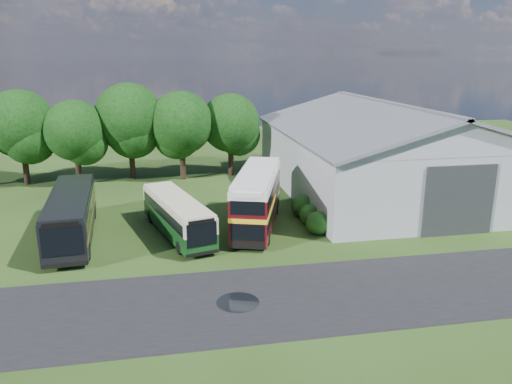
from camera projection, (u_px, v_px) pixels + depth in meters
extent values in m
plane|color=#1E3210|center=(256.00, 275.00, 28.58)|extent=(120.00, 120.00, 0.00)
cube|color=black|center=(322.00, 295.00, 26.27)|extent=(60.00, 8.00, 0.02)
cylinder|color=black|center=(238.00, 302.00, 25.47)|extent=(2.20, 2.20, 0.01)
cube|color=gray|center=(384.00, 161.00, 45.67)|extent=(18.00, 24.00, 5.50)
cube|color=#2D3033|center=(459.00, 201.00, 34.30)|extent=(5.20, 0.18, 5.00)
cylinder|color=black|center=(26.00, 167.00, 48.10)|extent=(0.56, 0.56, 3.42)
sphere|color=black|center=(20.00, 124.00, 46.98)|extent=(6.46, 6.46, 6.46)
cylinder|color=black|center=(78.00, 169.00, 48.09)|extent=(0.56, 0.56, 3.06)
sphere|color=black|center=(75.00, 130.00, 47.09)|extent=(5.78, 5.78, 5.78)
cylinder|color=black|center=(132.00, 161.00, 50.14)|extent=(0.56, 0.56, 3.60)
sphere|color=black|center=(129.00, 118.00, 48.96)|extent=(6.80, 6.80, 6.80)
cylinder|color=black|center=(183.00, 163.00, 50.13)|extent=(0.56, 0.56, 3.31)
sphere|color=black|center=(181.00, 123.00, 49.04)|extent=(6.26, 6.26, 6.26)
cylinder|color=black|center=(231.00, 160.00, 51.80)|extent=(0.56, 0.56, 3.17)
sphere|color=black|center=(230.00, 123.00, 50.76)|extent=(5.98, 5.98, 5.98)
sphere|color=#194714|center=(318.00, 233.00, 35.26)|extent=(1.70, 1.70, 1.70)
sphere|color=#194714|center=(310.00, 224.00, 37.15)|extent=(1.60, 1.60, 1.60)
sphere|color=#194714|center=(302.00, 216.00, 39.05)|extent=(1.80, 1.80, 1.80)
cube|color=#0F3712|center=(177.00, 215.00, 34.59)|extent=(4.84, 10.00, 2.43)
cube|color=#4A0A10|center=(257.00, 197.00, 35.87)|extent=(5.44, 10.21, 3.97)
cube|color=black|center=(71.00, 214.00, 33.87)|extent=(3.54, 11.74, 2.88)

